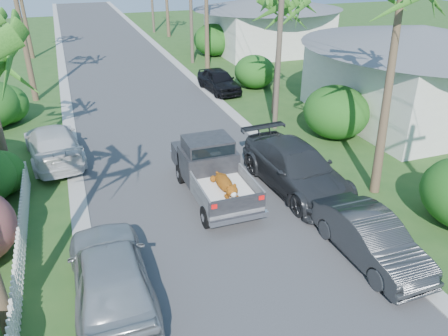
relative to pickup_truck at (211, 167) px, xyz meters
name	(u,v)px	position (x,y,z in m)	size (l,w,h in m)	color
road	(128,78)	(-0.48, 17.07, -1.00)	(8.00, 100.00, 0.02)	#38383A
curb_left	(64,84)	(-4.78, 17.07, -0.98)	(0.60, 100.00, 0.06)	#A5A39E
curb_right	(187,73)	(3.82, 17.07, -0.98)	(0.60, 100.00, 0.06)	#A5A39E
pickup_truck	(211,167)	(0.00, 0.00, 0.00)	(1.98, 5.12, 2.06)	black
parked_car_rn	(370,238)	(3.12, -5.36, -0.32)	(1.47, 4.21, 1.39)	#27292B
parked_car_rm	(296,168)	(3.12, -0.83, -0.19)	(2.31, 5.68, 1.65)	#292B2E
parked_car_rf	(219,81)	(4.52, 11.99, -0.30)	(1.67, 4.15, 1.41)	black
parked_car_ln	(111,274)	(-4.18, -4.55, -0.18)	(1.97, 4.89, 1.66)	#A5A9AC
parked_car_lf	(53,144)	(-5.48, 4.87, -0.27)	(2.08, 5.12, 1.49)	silver
shrub_r_b	(336,112)	(7.32, 3.07, 0.24)	(3.00, 3.30, 2.50)	#1A4F16
shrub_r_c	(255,72)	(7.02, 12.07, 0.04)	(2.60, 2.86, 2.10)	#1A4F16
shrub_r_d	(213,40)	(7.52, 22.07, 0.29)	(3.20, 3.52, 2.60)	#1A4F16
picket_fence	(20,255)	(-6.48, -2.43, -0.51)	(0.10, 11.00, 1.00)	white
house_right_near	(413,77)	(12.52, 4.07, 1.21)	(8.00, 9.00, 4.80)	silver
house_right_far	(267,26)	(12.52, 22.07, 1.11)	(9.00, 8.00, 4.60)	silver
utility_pole_b	(280,35)	(5.12, 5.07, 3.59)	(1.60, 0.26, 9.00)	brown
utility_pole_c	(191,2)	(5.12, 20.07, 3.59)	(1.60, 0.26, 9.00)	brown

